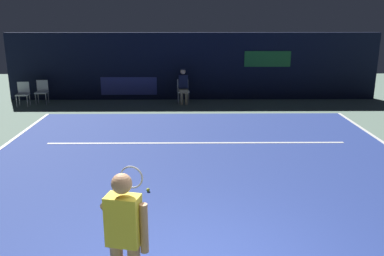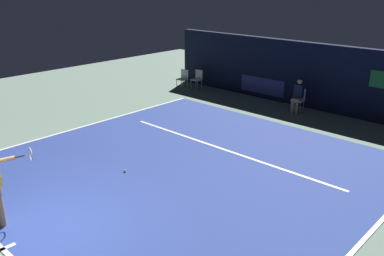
{
  "view_description": "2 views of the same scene",
  "coord_description": "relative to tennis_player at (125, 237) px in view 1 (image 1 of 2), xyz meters",
  "views": [
    {
      "loc": [
        -0.22,
        -4.51,
        3.32
      ],
      "look_at": [
        -0.12,
        4.59,
        0.78
      ],
      "focal_mm": 38.56,
      "sensor_mm": 36.0,
      "label": 1
    },
    {
      "loc": [
        7.26,
        -3.37,
        4.91
      ],
      "look_at": [
        -0.2,
        4.62,
        0.99
      ],
      "focal_mm": 38.82,
      "sensor_mm": 36.0,
      "label": 2
    }
  ],
  "objects": [
    {
      "name": "line_judge_on_chair",
      "position": [
        0.52,
        11.37,
        -0.3
      ],
      "size": [
        0.48,
        0.56,
        1.32
      ],
      "color": "white",
      "rests_on": "ground"
    },
    {
      "name": "ground_plane",
      "position": [
        0.9,
        4.6,
        -0.99
      ],
      "size": [
        29.38,
        29.38,
        0.0
      ],
      "primitive_type": "plane",
      "color": "slate"
    },
    {
      "name": "courtside_chair_far",
      "position": [
        -4.81,
        11.41,
        -0.49
      ],
      "size": [
        0.46,
        0.44,
        0.88
      ],
      "color": "white",
      "rests_on": "ground"
    },
    {
      "name": "tennis_ball",
      "position": [
        -0.08,
        3.32,
        -0.94
      ],
      "size": [
        0.07,
        0.07,
        0.07
      ],
      "primitive_type": "sphere",
      "color": "#CCE033",
      "rests_on": "court_surface"
    },
    {
      "name": "line_service",
      "position": [
        0.9,
        6.37,
        -0.97
      ],
      "size": [
        7.82,
        0.1,
        0.01
      ],
      "primitive_type": "cube",
      "color": "white",
      "rests_on": "court_surface"
    },
    {
      "name": "courtside_chair_near",
      "position": [
        -5.37,
        11.0,
        -0.49
      ],
      "size": [
        0.48,
        0.46,
        0.88
      ],
      "color": "white",
      "rests_on": "ground"
    },
    {
      "name": "court_surface",
      "position": [
        0.9,
        4.6,
        -0.98
      ],
      "size": [
        10.03,
        10.14,
        0.01
      ],
      "primitive_type": "cube",
      "color": "navy",
      "rests_on": "ground"
    },
    {
      "name": "back_wall",
      "position": [
        0.9,
        12.26,
        0.31
      ],
      "size": [
        14.45,
        0.33,
        2.6
      ],
      "color": "black",
      "rests_on": "ground"
    },
    {
      "name": "tennis_player",
      "position": [
        0.0,
        0.0,
        0.0
      ],
      "size": [
        0.51,
        1.02,
        1.73
      ],
      "color": "tan",
      "rests_on": "ground"
    }
  ]
}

